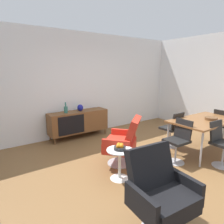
{
  "coord_description": "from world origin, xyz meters",
  "views": [
    {
      "loc": [
        -2.55,
        -2.45,
        1.82
      ],
      "look_at": [
        -0.19,
        0.89,
        0.93
      ],
      "focal_mm": 31.87,
      "sensor_mm": 36.0,
      "label": 1
    }
  ],
  "objects": [
    {
      "name": "wooden_bowl_on_table",
      "position": [
        1.62,
        -0.29,
        0.77
      ],
      "size": [
        0.26,
        0.26,
        0.06
      ],
      "primitive_type": "cylinder",
      "color": "brown",
      "rests_on": "dining_table"
    },
    {
      "name": "side_table_round",
      "position": [
        -0.67,
        -0.02,
        0.32
      ],
      "size": [
        0.44,
        0.44,
        0.52
      ],
      "color": "white",
      "rests_on": "ground_plane"
    },
    {
      "name": "dining_chair_front_left",
      "position": [
        1.19,
        -0.75,
        0.47
      ],
      "size": [
        0.41,
        0.44,
        0.86
      ],
      "color": "black",
      "rests_on": "ground_plane"
    },
    {
      "name": "wall_back",
      "position": [
        0.0,
        2.6,
        1.4
      ],
      "size": [
        6.8,
        0.12,
        2.8
      ],
      "primitive_type": "cube",
      "color": "white",
      "rests_on": "ground_plane"
    },
    {
      "name": "vase_cobalt",
      "position": [
        -0.23,
        2.3,
        0.81
      ],
      "size": [
        0.16,
        0.16,
        0.18
      ],
      "color": "navy",
      "rests_on": "sideboard"
    },
    {
      "name": "fruit_bowl",
      "position": [
        -0.67,
        -0.02,
        0.56
      ],
      "size": [
        0.2,
        0.2,
        0.11
      ],
      "color": "#262628",
      "rests_on": "side_table_round"
    },
    {
      "name": "dining_chair_far_end",
      "position": [
        2.43,
        -0.19,
        0.47
      ],
      "size": [
        0.44,
        0.42,
        0.86
      ],
      "color": "black",
      "rests_on": "ground_plane"
    },
    {
      "name": "ground_plane",
      "position": [
        0.0,
        0.0,
        0.0
      ],
      "size": [
        8.32,
        8.32,
        0.0
      ],
      "primitive_type": "plane",
      "color": "brown"
    },
    {
      "name": "dining_table",
      "position": [
        1.54,
        -0.19,
        0.7
      ],
      "size": [
        1.6,
        0.9,
        0.74
      ],
      "color": "brown",
      "rests_on": "ground_plane"
    },
    {
      "name": "dining_chair_near_window",
      "position": [
        0.65,
        -0.19,
        0.47
      ],
      "size": [
        0.44,
        0.41,
        0.86
      ],
      "color": "black",
      "rests_on": "ground_plane"
    },
    {
      "name": "dining_chair_back_left",
      "position": [
        1.19,
        0.37,
        0.47
      ],
      "size": [
        0.42,
        0.44,
        0.86
      ],
      "color": "black",
      "rests_on": "ground_plane"
    },
    {
      "name": "vase_sculptural_dark",
      "position": [
        -0.64,
        2.3,
        0.81
      ],
      "size": [
        0.09,
        0.09,
        0.27
      ],
      "color": "#337266",
      "rests_on": "sideboard"
    },
    {
      "name": "armchair_black_shell",
      "position": [
        -0.94,
        -1.12,
        0.47
      ],
      "size": [
        0.76,
        0.7,
        0.95
      ],
      "color": "black",
      "rests_on": "ground_plane"
    },
    {
      "name": "lounge_chair_red",
      "position": [
        -0.29,
        0.36,
        0.47
      ],
      "size": [
        0.91,
        0.9,
        0.95
      ],
      "color": "red",
      "rests_on": "ground_plane"
    },
    {
      "name": "sideboard",
      "position": [
        -0.29,
        2.3,
        0.44
      ],
      "size": [
        1.6,
        0.45,
        0.72
      ],
      "color": "brown",
      "rests_on": "ground_plane"
    }
  ]
}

